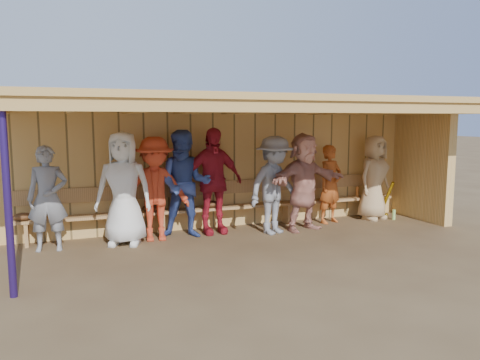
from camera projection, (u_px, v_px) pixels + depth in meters
name	position (u px, v px, depth m)	size (l,w,h in m)	color
ground	(247.00, 241.00, 8.23)	(90.00, 90.00, 0.00)	brown
player_a	(48.00, 198.00, 7.57)	(0.63, 0.41, 1.73)	gray
player_b	(124.00, 188.00, 7.93)	(0.95, 0.62, 1.94)	white
player_c	(185.00, 184.00, 8.42)	(0.95, 0.74, 1.95)	#384F9C
player_d	(212.00, 181.00, 8.72)	(1.16, 0.48, 1.98)	#B01C2A
player_e	(274.00, 185.00, 8.71)	(1.18, 0.68, 1.83)	gray
player_f	(304.00, 182.00, 8.97)	(1.75, 0.56, 1.88)	tan
player_g	(330.00, 184.00, 9.64)	(0.59, 0.39, 1.61)	#BB531E
player_h	(374.00, 178.00, 9.97)	(0.88, 0.57, 1.80)	tan
player_extra	(155.00, 189.00, 8.21)	(1.19, 0.68, 1.84)	#BF3A1E
dugout_structure	(253.00, 143.00, 8.78)	(8.80, 3.20, 2.50)	#DBAC5D
bench	(226.00, 202.00, 9.19)	(7.60, 0.34, 0.93)	tan
dugout_equipment	(186.00, 207.00, 8.78)	(7.49, 0.62, 0.80)	gold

